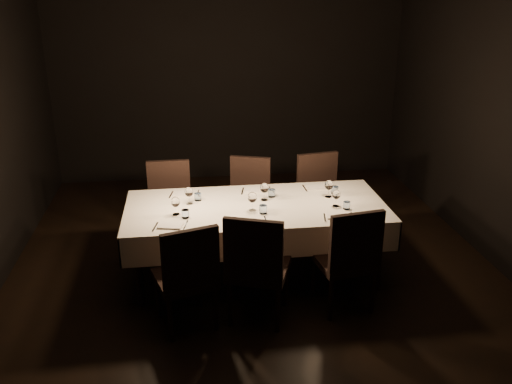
{
  "coord_description": "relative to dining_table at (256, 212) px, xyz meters",
  "views": [
    {
      "loc": [
        -0.63,
        -4.8,
        2.8
      ],
      "look_at": [
        0.0,
        0.0,
        0.9
      ],
      "focal_mm": 38.0,
      "sensor_mm": 36.0,
      "label": 1
    }
  ],
  "objects": [
    {
      "name": "place_setting_far_left",
      "position": [
        -0.64,
        0.22,
        0.14
      ],
      "size": [
        0.33,
        0.4,
        0.17
      ],
      "rotation": [
        0.0,
        0.0,
        -0.19
      ],
      "color": "silver",
      "rests_on": "dining_table"
    },
    {
      "name": "chair_near_center",
      "position": [
        -0.1,
        -0.8,
        -0.13
      ],
      "size": [
        0.63,
        0.63,
        1.03
      ],
      "rotation": [
        0.0,
        0.0,
        2.8
      ],
      "color": "black",
      "rests_on": "ground"
    },
    {
      "name": "dining_table",
      "position": [
        0.0,
        0.0,
        0.0
      ],
      "size": [
        2.52,
        1.12,
        0.76
      ],
      "color": "black",
      "rests_on": "ground"
    },
    {
      "name": "chair_near_left",
      "position": [
        -0.68,
        -0.84,
        -0.15
      ],
      "size": [
        0.59,
        0.59,
        0.99
      ],
      "rotation": [
        0.0,
        0.0,
        3.44
      ],
      "color": "black",
      "rests_on": "ground"
    },
    {
      "name": "chair_far_center",
      "position": [
        0.02,
        0.83,
        -0.16
      ],
      "size": [
        0.57,
        0.57,
        0.95
      ],
      "rotation": [
        0.0,
        0.0,
        -0.31
      ],
      "color": "black",
      "rests_on": "ground"
    },
    {
      "name": "chair_far_right",
      "position": [
        0.83,
        0.73,
        -0.14
      ],
      "size": [
        0.55,
        0.55,
        0.99
      ],
      "rotation": [
        0.0,
        0.0,
        0.17
      ],
      "color": "black",
      "rests_on": "ground"
    },
    {
      "name": "chair_far_left",
      "position": [
        -0.85,
        0.76,
        -0.15
      ],
      "size": [
        0.47,
        0.47,
        0.97
      ],
      "rotation": [
        0.0,
        0.0,
        0.01
      ],
      "color": "black",
      "rests_on": "ground"
    },
    {
      "name": "place_setting_near_right",
      "position": [
        0.77,
        -0.22,
        0.14
      ],
      "size": [
        0.32,
        0.39,
        0.17
      ],
      "rotation": [
        0.0,
        0.0,
        -0.19
      ],
      "color": "silver",
      "rests_on": "dining_table"
    },
    {
      "name": "chair_near_right",
      "position": [
        0.72,
        -0.74,
        -0.14
      ],
      "size": [
        0.55,
        0.55,
        1.01
      ],
      "rotation": [
        0.0,
        0.0,
        3.3
      ],
      "color": "black",
      "rests_on": "ground"
    },
    {
      "name": "place_setting_near_left",
      "position": [
        -0.76,
        -0.22,
        0.14
      ],
      "size": [
        0.33,
        0.4,
        0.17
      ],
      "rotation": [
        0.0,
        0.0,
        -0.21
      ],
      "color": "silver",
      "rests_on": "dining_table"
    },
    {
      "name": "place_setting_far_center",
      "position": [
        0.1,
        0.22,
        0.15
      ],
      "size": [
        0.34,
        0.4,
        0.18
      ],
      "rotation": [
        0.0,
        0.0,
        -0.21
      ],
      "color": "silver",
      "rests_on": "dining_table"
    },
    {
      "name": "place_setting_near_center",
      "position": [
        -0.05,
        -0.22,
        0.15
      ],
      "size": [
        0.33,
        0.41,
        0.19
      ],
      "rotation": [
        0.0,
        0.0,
        -0.0
      ],
      "color": "silver",
      "rests_on": "dining_table"
    },
    {
      "name": "place_setting_far_right",
      "position": [
        0.76,
        0.22,
        0.14
      ],
      "size": [
        0.32,
        0.4,
        0.18
      ],
      "rotation": [
        0.0,
        0.0,
        0.03
      ],
      "color": "silver",
      "rests_on": "dining_table"
    },
    {
      "name": "room",
      "position": [
        0.0,
        0.0,
        0.81
      ],
      "size": [
        5.01,
        6.01,
        3.01
      ],
      "color": "black",
      "rests_on": "ground"
    }
  ]
}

